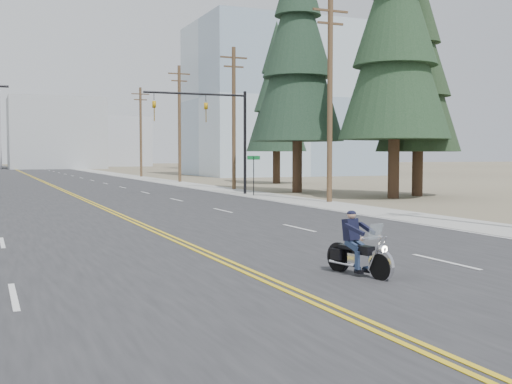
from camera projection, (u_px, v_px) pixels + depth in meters
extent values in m
plane|color=#776D56|center=(359.00, 322.00, 10.23)|extent=(400.00, 400.00, 0.00)
cube|color=#303033|center=(35.00, 178.00, 74.54)|extent=(20.00, 200.00, 0.01)
cube|color=#A5A5A0|center=(133.00, 177.00, 79.03)|extent=(3.00, 200.00, 0.01)
cylinder|color=black|center=(245.00, 143.00, 43.73)|extent=(0.20, 0.20, 7.00)
cylinder|color=black|center=(196.00, 94.00, 42.18)|extent=(7.00, 0.14, 0.14)
imported|color=#BF8C0C|center=(206.00, 104.00, 42.49)|extent=(0.21, 0.26, 1.30)
imported|color=#BF8C0C|center=(154.00, 102.00, 41.12)|extent=(0.21, 0.26, 1.30)
cylinder|color=black|center=(254.00, 176.00, 41.94)|extent=(0.06, 0.06, 2.60)
cube|color=#0C5926|center=(254.00, 158.00, 41.87)|extent=(0.90, 0.03, 0.25)
cylinder|color=brown|center=(330.00, 100.00, 35.91)|extent=(0.30, 0.30, 11.50)
cube|color=brown|center=(330.00, 11.00, 35.63)|extent=(2.20, 0.12, 0.12)
cube|color=brown|center=(330.00, 23.00, 35.67)|extent=(1.60, 0.12, 0.12)
cylinder|color=brown|center=(234.00, 119.00, 49.71)|extent=(0.30, 0.30, 11.00)
cube|color=brown|center=(234.00, 58.00, 49.44)|extent=(2.20, 0.12, 0.12)
cube|color=brown|center=(234.00, 67.00, 49.48)|extent=(1.60, 0.12, 0.12)
cylinder|color=brown|center=(179.00, 124.00, 63.48)|extent=(0.30, 0.30, 11.50)
cube|color=brown|center=(179.00, 74.00, 63.19)|extent=(2.20, 0.12, 0.12)
cube|color=brown|center=(179.00, 81.00, 63.23)|extent=(1.60, 0.12, 0.12)
cylinder|color=brown|center=(141.00, 132.00, 79.11)|extent=(0.30, 0.30, 11.00)
cube|color=brown|center=(140.00, 94.00, 78.84)|extent=(2.20, 0.12, 0.12)
cube|color=brown|center=(140.00, 100.00, 78.88)|extent=(1.60, 0.12, 0.12)
cube|color=#9EB5CC|center=(283.00, 101.00, 86.47)|extent=(24.00, 16.00, 20.00)
cube|color=#ADB2B7|center=(56.00, 134.00, 127.80)|extent=(18.00, 14.00, 14.00)
cube|color=#B7BCC6|center=(233.00, 123.00, 126.40)|extent=(16.00, 12.00, 18.00)
cube|color=#B7BCC6|center=(118.00, 142.00, 157.47)|extent=(14.00, 14.00, 12.00)
cylinder|color=#382619|center=(394.00, 169.00, 39.52)|extent=(0.71, 0.71, 3.64)
cone|color=#19321B|center=(395.00, 50.00, 39.10)|extent=(6.88, 6.88, 10.92)
cylinder|color=#382619|center=(417.00, 174.00, 41.85)|extent=(0.64, 0.64, 2.91)
cone|color=black|center=(419.00, 84.00, 41.52)|extent=(5.45, 5.45, 8.72)
cone|color=black|center=(419.00, 46.00, 41.38)|extent=(4.09, 4.09, 6.54)
cone|color=black|center=(420.00, 7.00, 41.23)|extent=(2.73, 2.73, 4.65)
cylinder|color=#382619|center=(297.00, 167.00, 45.86)|extent=(0.64, 0.64, 3.67)
cone|color=black|center=(298.00, 63.00, 45.44)|extent=(6.61, 6.61, 11.02)
cone|color=black|center=(298.00, 19.00, 45.26)|extent=(4.96, 4.96, 8.27)
cylinder|color=#382619|center=(276.00, 167.00, 60.47)|extent=(0.71, 0.71, 3.04)
cone|color=black|center=(277.00, 103.00, 60.13)|extent=(5.67, 5.67, 9.12)
cone|color=black|center=(277.00, 75.00, 59.98)|extent=(4.26, 4.26, 6.84)
cone|color=black|center=(277.00, 47.00, 59.83)|extent=(2.84, 2.84, 4.86)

